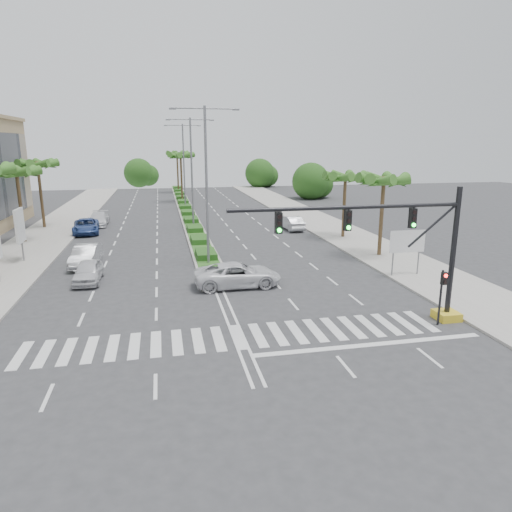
{
  "coord_description": "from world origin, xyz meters",
  "views": [
    {
      "loc": [
        -3.42,
        -20.7,
        9.32
      ],
      "look_at": [
        1.8,
        4.34,
        3.0
      ],
      "focal_mm": 32.0,
      "sensor_mm": 36.0,
      "label": 1
    }
  ],
  "objects": [
    {
      "name": "signal_gantry",
      "position": [
        9.27,
        -0.0,
        3.46
      ],
      "size": [
        12.6,
        1.2,
        7.2
      ],
      "color": "gold",
      "rests_on": "ground"
    },
    {
      "name": "direction_sign",
      "position": [
        13.5,
        7.99,
        2.45
      ],
      "size": [
        2.7,
        0.11,
        3.4
      ],
      "color": "slate",
      "rests_on": "ground"
    },
    {
      "name": "footpath_left",
      "position": [
        -15.2,
        20.0,
        0.07
      ],
      "size": [
        6.0,
        120.0,
        0.15
      ],
      "primitive_type": "cube",
      "color": "gray",
      "rests_on": "ground"
    },
    {
      "name": "car_parked_c",
      "position": [
        -11.38,
        29.79,
        0.78
      ],
      "size": [
        3.15,
        5.82,
        1.55
      ],
      "primitive_type": "imported",
      "rotation": [
        0.0,
        0.0,
        0.11
      ],
      "color": "navy",
      "rests_on": "ground"
    },
    {
      "name": "car_parked_b",
      "position": [
        -9.38,
        15.82,
        0.82
      ],
      "size": [
        2.07,
        5.07,
        1.63
      ],
      "primitive_type": "imported",
      "rotation": [
        0.0,
        0.0,
        -0.07
      ],
      "color": "#B2B3B7",
      "rests_on": "ground"
    },
    {
      "name": "median_grass",
      "position": [
        0.0,
        45.0,
        0.22
      ],
      "size": [
        1.8,
        75.0,
        0.04
      ],
      "primitive_type": "cube",
      "color": "#2C6021",
      "rests_on": "median"
    },
    {
      "name": "footpath_right",
      "position": [
        15.2,
        20.0,
        0.07
      ],
      "size": [
        6.0,
        120.0,
        0.15
      ],
      "primitive_type": "cube",
      "color": "gray",
      "rests_on": "ground"
    },
    {
      "name": "car_crossing",
      "position": [
        1.34,
        8.18,
        0.8
      ],
      "size": [
        5.8,
        2.71,
        1.61
      ],
      "primitive_type": "imported",
      "rotation": [
        0.0,
        0.0,
        1.58
      ],
      "color": "silver",
      "rests_on": "ground"
    },
    {
      "name": "car_parked_a",
      "position": [
        -8.6,
        11.29,
        0.74
      ],
      "size": [
        1.77,
        4.35,
        1.48
      ],
      "primitive_type": "imported",
      "rotation": [
        0.0,
        0.0,
        -0.0
      ],
      "color": "silver",
      "rests_on": "ground"
    },
    {
      "name": "palm_right_near",
      "position": [
        14.5,
        14.0,
        6.2
      ],
      "size": [
        4.57,
        4.68,
        7.05
      ],
      "color": "brown",
      "rests_on": "ground"
    },
    {
      "name": "streetlight_mid",
      "position": [
        0.0,
        30.0,
        6.81
      ],
      "size": [
        5.1,
        0.25,
        12.0
      ],
      "color": "slate",
      "rests_on": "ground"
    },
    {
      "name": "ground",
      "position": [
        0.0,
        0.0,
        0.0
      ],
      "size": [
        160.0,
        160.0,
        0.0
      ],
      "primitive_type": "plane",
      "color": "#333335",
      "rests_on": "ground"
    },
    {
      "name": "median",
      "position": [
        0.0,
        45.0,
        0.1
      ],
      "size": [
        2.2,
        75.0,
        0.2
      ],
      "primitive_type": "cube",
      "color": "gray",
      "rests_on": "ground"
    },
    {
      "name": "streetlight_near",
      "position": [
        0.0,
        14.0,
        6.81
      ],
      "size": [
        5.1,
        0.25,
        12.0
      ],
      "color": "slate",
      "rests_on": "ground"
    },
    {
      "name": "car_right",
      "position": [
        10.67,
        27.42,
        0.76
      ],
      "size": [
        1.89,
        4.72,
        1.53
      ],
      "primitive_type": "imported",
      "rotation": [
        0.0,
        0.0,
        3.2
      ],
      "color": "#B7B8BD",
      "rests_on": "ground"
    },
    {
      "name": "palm_median_b",
      "position": [
        0.0,
        70.0,
        7.17
      ],
      "size": [
        4.57,
        4.68,
        8.05
      ],
      "color": "brown",
      "rests_on": "ground"
    },
    {
      "name": "pedestrian_signal",
      "position": [
        10.6,
        -0.68,
        2.04
      ],
      "size": [
        0.28,
        0.36,
        3.0
      ],
      "color": "black",
      "rests_on": "ground"
    },
    {
      "name": "palm_left_end",
      "position": [
        -16.5,
        34.0,
        6.88
      ],
      "size": [
        4.57,
        4.68,
        7.75
      ],
      "color": "brown",
      "rests_on": "ground"
    },
    {
      "name": "palm_right_far",
      "position": [
        14.5,
        22.0,
        5.91
      ],
      "size": [
        4.57,
        4.68,
        6.75
      ],
      "color": "brown",
      "rests_on": "ground"
    },
    {
      "name": "streetlight_far",
      "position": [
        0.0,
        46.0,
        6.81
      ],
      "size": [
        5.1,
        0.25,
        12.0
      ],
      "color": "slate",
      "rests_on": "ground"
    },
    {
      "name": "car_parked_d",
      "position": [
        -10.69,
        34.57,
        0.76
      ],
      "size": [
        2.14,
        5.23,
        1.52
      ],
      "primitive_type": "imported",
      "rotation": [
        0.0,
        0.0,
        0.0
      ],
      "color": "silver",
      "rests_on": "ground"
    },
    {
      "name": "palm_left_far",
      "position": [
        -16.5,
        26.0,
        6.5
      ],
      "size": [
        4.57,
        4.68,
        7.35
      ],
      "color": "brown",
      "rests_on": "ground"
    },
    {
      "name": "palm_median_a",
      "position": [
        0.0,
        55.0,
        7.17
      ],
      "size": [
        4.57,
        4.68,
        8.05
      ],
      "color": "brown",
      "rests_on": "ground"
    },
    {
      "name": "billboard_far",
      "position": [
        -14.5,
        18.0,
        2.96
      ],
      "size": [
        0.18,
        2.1,
        4.35
      ],
      "color": "slate",
      "rests_on": "ground"
    }
  ]
}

